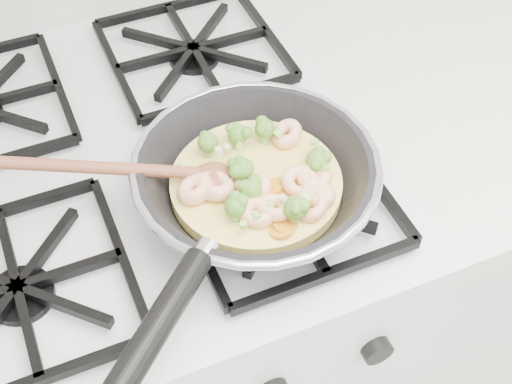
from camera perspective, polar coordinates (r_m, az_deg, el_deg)
name	(u,v)px	position (r m, az deg, el deg)	size (l,w,h in m)	color
stove	(158,341)	(1.25, -7.79, -11.62)	(0.60, 0.60, 0.92)	white
skillet	(253,182)	(0.79, -0.26, 0.83)	(0.45, 0.37, 0.09)	black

